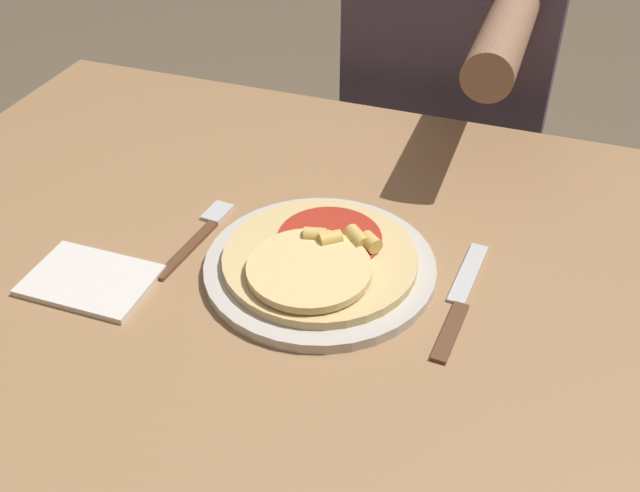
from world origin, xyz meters
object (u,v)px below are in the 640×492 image
Objects in this scene: dining_table at (306,334)px; knife at (460,301)px; pizza at (319,259)px; fork at (200,233)px; person_diner at (451,78)px; plate at (320,267)px.

dining_table is 0.21m from knife.
fork is at bearing 172.05° from pizza.
person_diner is at bearing 71.20° from fork.
plate is at bearing 99.53° from pizza.
knife is at bearing 2.29° from pizza.
plate is 1.62× the size of fork.
knife is at bearing 0.49° from plate.
fork is at bearing -108.80° from person_diner.
plate is at bearing -6.23° from fork.
plate is (0.01, 0.02, 0.10)m from dining_table.
dining_table is 7.19× the size of fork.
fork is at bearing 167.10° from dining_table.
dining_table is 4.43× the size of plate.
person_diner is at bearing 86.78° from plate.
dining_table is at bearing -12.90° from fork.
fork and knife have the same top height.
fork is 0.35m from knife.
pizza is 1.09× the size of knife.
plate is 0.24× the size of person_diner.
pizza reaches higher than fork.
knife is 0.65m from person_diner.
pizza is 0.18m from fork.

